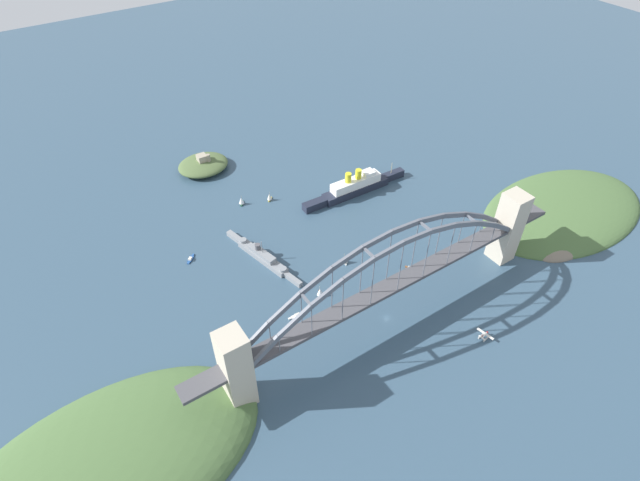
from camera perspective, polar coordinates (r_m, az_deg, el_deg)
The scene contains 16 objects.
ground_plane at distance 332.22m, azimuth 7.58°, elevation -8.64°, with size 1400.00×1400.00×0.00m, color #334C60.
harbor_arch_bridge at distance 309.47m, azimuth 8.08°, elevation -5.06°, with size 271.71×15.65×71.26m.
headland_west_shore at distance 297.66m, azimuth -23.12°, elevation -22.94°, with size 162.99×93.31×28.40m.
headland_east_shore at distance 451.22m, azimuth 25.73°, elevation 2.84°, with size 154.17×95.19×17.88m.
ocean_liner at distance 425.22m, azimuth 3.99°, elevation 6.11°, with size 100.17×13.18×22.19m.
naval_cruiser at distance 366.73m, azimuth -6.57°, elevation -1.75°, with size 20.92×77.92×17.31m.
fort_island_mid_harbor at distance 466.04m, azimuth -13.07°, elevation 8.36°, with size 44.61×39.24×15.52m.
seaplane_taxiing_near_bridge at distance 334.00m, azimuth 18.09°, elevation -10.19°, with size 7.21×11.78×4.81m.
small_boat_0 at distance 361.18m, azimuth 2.83°, elevation -2.13°, with size 5.02×7.59×8.16m.
small_boat_1 at distance 330.02m, azimuth -2.66°, elevation -8.47°, with size 11.13×3.10×1.82m.
small_boat_2 at distance 338.72m, azimuth -0.00°, elevation -5.84°, with size 5.48×7.20×8.22m.
small_boat_3 at distance 364.09m, azimuth 10.17°, elevation -3.13°, with size 3.81×8.14×2.15m.
small_boat_4 at distance 417.98m, azimuth -8.88°, elevation 4.47°, with size 6.11×7.10×7.88m.
small_boat_5 at distance 419.48m, azimuth -5.74°, elevation 4.94°, with size 6.25×5.65×7.78m.
small_boat_6 at distance 377.27m, azimuth -14.43°, elevation -2.03°, with size 8.60×8.46×2.11m.
channel_marker_buoy at distance 346.52m, azimuth 1.99°, elevation -5.14°, with size 2.20×2.20×2.75m.
Camera 1 is at (-150.98, -150.47, 254.82)m, focal length 28.30 mm.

